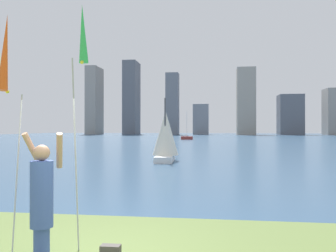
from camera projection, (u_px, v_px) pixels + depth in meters
ground at (202, 141)px, 55.86m from camera, size 120.00×138.00×0.12m
person at (42, 194)px, 5.59m from camera, size 0.72×0.53×1.96m
kite_flag_left at (6, 58)px, 5.47m from camera, size 0.16×0.65×3.82m
kite_flag_right at (82, 42)px, 5.96m from camera, size 0.16×0.58×4.13m
bag at (111, 251)px, 5.49m from camera, size 0.31×0.16×0.19m
sailboat_0 at (165, 136)px, 21.26m from camera, size 1.64×3.19×3.82m
sailboat_3 at (187, 138)px, 59.16m from camera, size 2.01×1.47×4.69m
skyline_tower_0 at (94, 101)px, 107.58m from camera, size 3.33×7.91×20.52m
skyline_tower_1 at (132, 98)px, 106.56m from camera, size 3.95×7.63×21.97m
skyline_tower_2 at (172, 104)px, 101.85m from camera, size 3.64×4.08×17.81m
skyline_tower_3 at (201, 119)px, 103.25m from camera, size 4.56×3.00×8.90m
skyline_tower_4 at (246, 101)px, 99.81m from camera, size 5.17×5.24×18.99m
skyline_tower_5 at (290, 115)px, 99.57m from camera, size 6.55×6.43×11.32m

